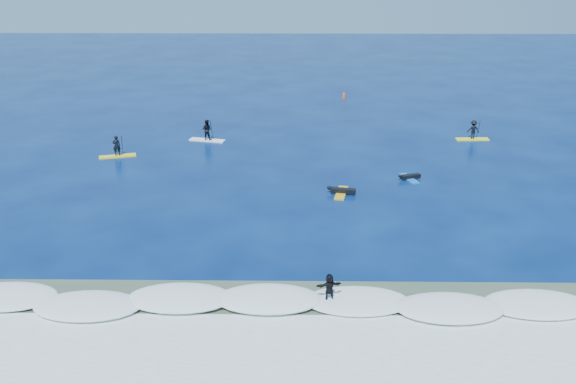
{
  "coord_description": "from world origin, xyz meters",
  "views": [
    {
      "loc": [
        2.22,
        -34.61,
        15.31
      ],
      "look_at": [
        1.72,
        2.69,
        0.6
      ],
      "focal_mm": 40.0,
      "sensor_mm": 36.0,
      "label": 1
    }
  ],
  "objects_px": {
    "sup_paddler_center": "(207,132)",
    "sup_paddler_right": "(473,131)",
    "prone_paddler_far": "(409,177)",
    "wave_surfer": "(329,289)",
    "prone_paddler_near": "(342,191)",
    "marker_buoy": "(344,96)",
    "sup_paddler_left": "(117,149)"
  },
  "relations": [
    {
      "from": "sup_paddler_center",
      "to": "prone_paddler_far",
      "type": "relative_size",
      "value": 1.42
    },
    {
      "from": "sup_paddler_left",
      "to": "prone_paddler_near",
      "type": "relative_size",
      "value": 1.16
    },
    {
      "from": "sup_paddler_left",
      "to": "wave_surfer",
      "type": "bearing_deg",
      "value": -70.66
    },
    {
      "from": "sup_paddler_left",
      "to": "wave_surfer",
      "type": "relative_size",
      "value": 1.44
    },
    {
      "from": "sup_paddler_center",
      "to": "prone_paddler_far",
      "type": "distance_m",
      "value": 17.47
    },
    {
      "from": "prone_paddler_near",
      "to": "marker_buoy",
      "type": "height_order",
      "value": "marker_buoy"
    },
    {
      "from": "wave_surfer",
      "to": "sup_paddler_left",
      "type": "bearing_deg",
      "value": 111.63
    },
    {
      "from": "sup_paddler_left",
      "to": "sup_paddler_right",
      "type": "relative_size",
      "value": 1.04
    },
    {
      "from": "wave_surfer",
      "to": "marker_buoy",
      "type": "distance_m",
      "value": 40.31
    },
    {
      "from": "sup_paddler_left",
      "to": "prone_paddler_near",
      "type": "distance_m",
      "value": 18.04
    },
    {
      "from": "sup_paddler_left",
      "to": "sup_paddler_center",
      "type": "relative_size",
      "value": 0.93
    },
    {
      "from": "prone_paddler_far",
      "to": "wave_surfer",
      "type": "xyz_separation_m",
      "value": [
        -6.26,
        -16.26,
        0.63
      ]
    },
    {
      "from": "sup_paddler_left",
      "to": "marker_buoy",
      "type": "height_order",
      "value": "sup_paddler_left"
    },
    {
      "from": "sup_paddler_left",
      "to": "wave_surfer",
      "type": "distance_m",
      "value": 25.72
    },
    {
      "from": "sup_paddler_right",
      "to": "marker_buoy",
      "type": "xyz_separation_m",
      "value": [
        -9.56,
        14.49,
        -0.41
      ]
    },
    {
      "from": "sup_paddler_right",
      "to": "prone_paddler_far",
      "type": "distance_m",
      "value": 11.57
    },
    {
      "from": "wave_surfer",
      "to": "prone_paddler_far",
      "type": "bearing_deg",
      "value": 54.82
    },
    {
      "from": "prone_paddler_far",
      "to": "marker_buoy",
      "type": "height_order",
      "value": "marker_buoy"
    },
    {
      "from": "sup_paddler_center",
      "to": "sup_paddler_right",
      "type": "distance_m",
      "value": 21.74
    },
    {
      "from": "sup_paddler_center",
      "to": "prone_paddler_near",
      "type": "relative_size",
      "value": 1.24
    },
    {
      "from": "prone_paddler_far",
      "to": "marker_buoy",
      "type": "bearing_deg",
      "value": -11.24
    },
    {
      "from": "prone_paddler_near",
      "to": "wave_surfer",
      "type": "distance_m",
      "value": 13.61
    },
    {
      "from": "prone_paddler_near",
      "to": "marker_buoy",
      "type": "distance_m",
      "value": 26.71
    },
    {
      "from": "sup_paddler_right",
      "to": "prone_paddler_far",
      "type": "height_order",
      "value": "sup_paddler_right"
    },
    {
      "from": "sup_paddler_right",
      "to": "prone_paddler_near",
      "type": "bearing_deg",
      "value": -136.03
    },
    {
      "from": "wave_surfer",
      "to": "sup_paddler_right",
      "type": "bearing_deg",
      "value": 49.1
    },
    {
      "from": "prone_paddler_far",
      "to": "wave_surfer",
      "type": "height_order",
      "value": "wave_surfer"
    },
    {
      "from": "sup_paddler_left",
      "to": "sup_paddler_right",
      "type": "distance_m",
      "value": 28.39
    },
    {
      "from": "sup_paddler_right",
      "to": "wave_surfer",
      "type": "relative_size",
      "value": 1.39
    },
    {
      "from": "prone_paddler_near",
      "to": "marker_buoy",
      "type": "xyz_separation_m",
      "value": [
        1.95,
        26.64,
        0.16
      ]
    },
    {
      "from": "wave_surfer",
      "to": "sup_paddler_center",
      "type": "bearing_deg",
      "value": 95.15
    },
    {
      "from": "sup_paddler_left",
      "to": "marker_buoy",
      "type": "distance_m",
      "value": 26.67
    }
  ]
}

